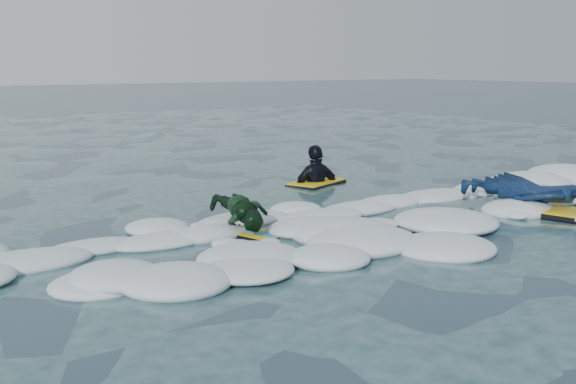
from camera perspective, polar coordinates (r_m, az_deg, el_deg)
name	(u,v)px	position (r m, az deg, el deg)	size (l,w,h in m)	color
ground	(366,248)	(7.59, 6.15, -4.42)	(120.00, 120.00, 0.00)	#162E35
foam_band	(307,230)	(8.37, 1.49, -2.98)	(12.00, 3.10, 0.30)	silver
prone_woman_unit	(533,194)	(9.83, 18.82, -0.14)	(1.11, 1.87, 0.46)	black
prone_child_unit	(244,215)	(8.14, -3.47, -1.79)	(0.82, 1.22, 0.43)	black
waiting_rider_unit	(316,192)	(11.36, 2.24, 0.03)	(1.13, 0.87, 1.50)	black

